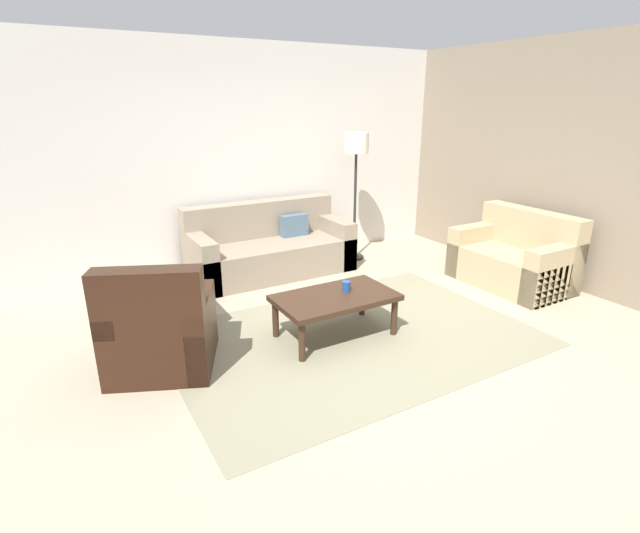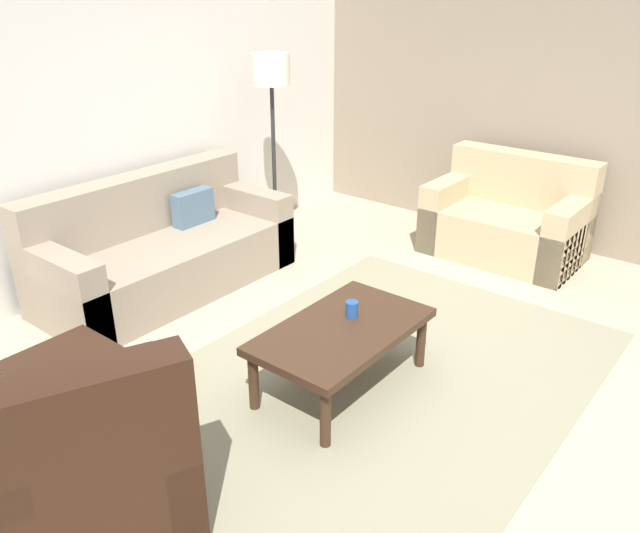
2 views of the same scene
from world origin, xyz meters
name	(u,v)px [view 1 (image 1 of 2)]	position (x,y,z in m)	size (l,w,h in m)	color
ground_plane	(353,338)	(0.00, 0.00, 0.00)	(8.00, 8.00, 0.00)	tan
rear_partition	(242,158)	(0.00, 2.60, 1.40)	(6.00, 0.12, 2.80)	silver
stone_feature_panel	(575,166)	(3.00, 0.00, 1.40)	(0.12, 5.20, 2.80)	gray
area_rug	(353,337)	(0.00, 0.00, 0.00)	(3.28, 2.24, 0.01)	gray
couch_main	(268,249)	(0.10, 2.10, 0.30)	(2.02, 0.89, 0.88)	gray
couch_loveseat	(516,260)	(2.48, 0.20, 0.30)	(0.82, 1.31, 0.88)	tan
armchair_leather	(160,336)	(-1.66, 0.33, 0.31)	(1.06, 1.06, 0.95)	black
ottoman	(179,306)	(-1.32, 1.08, 0.20)	(0.56, 0.56, 0.40)	black
coffee_table	(335,300)	(-0.12, 0.13, 0.36)	(1.10, 0.64, 0.41)	#382316
cup	(346,286)	(0.02, 0.16, 0.46)	(0.08, 0.08, 0.10)	#1E478C
lamp_standing	(356,156)	(1.36, 2.00, 1.41)	(0.32, 0.32, 1.71)	black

